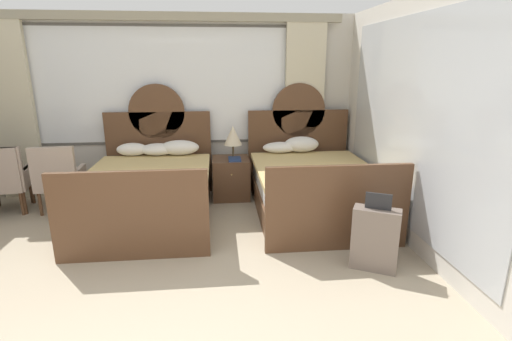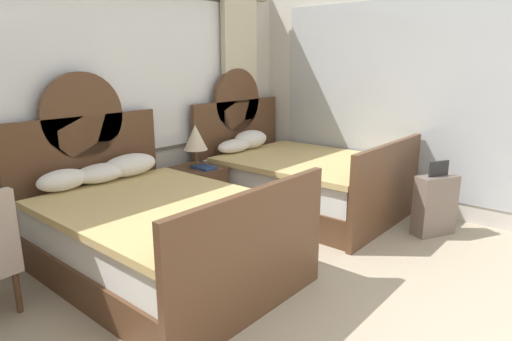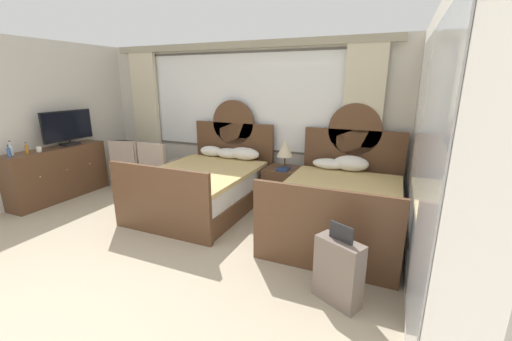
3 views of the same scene
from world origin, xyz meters
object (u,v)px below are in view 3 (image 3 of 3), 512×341
at_px(bed_near_window, 206,185).
at_px(table_lamp_on_nightstand, 285,148).
at_px(bottle_liquor_amber, 27,149).
at_px(armchair_by_window_centre, 129,161).
at_px(bed_near_mirror, 340,205).
at_px(dresser_minibar, 59,173).
at_px(suitcase_on_floor, 338,271).
at_px(bottle_spirit_blue, 9,152).
at_px(nightstand_between_beds, 282,185).
at_px(bottle_water_clear, 11,150).
at_px(book_on_nightstand, 283,169).
at_px(cup_on_dresser, 39,149).
at_px(tv_flatscreen, 68,127).
at_px(armchair_by_window_right, 129,161).
at_px(armchair_by_window_left, 158,165).

height_order(bed_near_window, table_lamp_on_nightstand, bed_near_window).
xyz_separation_m(bottle_liquor_amber, armchair_by_window_centre, (0.58, 1.51, -0.49)).
height_order(bed_near_mirror, dresser_minibar, bed_near_mirror).
bearing_deg(table_lamp_on_nightstand, bottle_liquor_amber, -153.64).
relative_size(bottle_liquor_amber, suitcase_on_floor, 0.23).
bearing_deg(table_lamp_on_nightstand, bottle_spirit_blue, -150.17).
distance_m(bed_near_mirror, nightstand_between_beds, 1.28).
bearing_deg(nightstand_between_beds, bottle_water_clear, -151.79).
distance_m(book_on_nightstand, dresser_minibar, 3.94).
bearing_deg(armchair_by_window_centre, book_on_nightstand, 3.75).
height_order(bed_near_window, armchair_by_window_centre, bed_near_window).
bearing_deg(bottle_liquor_amber, cup_on_dresser, 68.38).
xyz_separation_m(tv_flatscreen, armchair_by_window_centre, (0.59, 0.76, -0.73)).
height_order(bottle_water_clear, bottle_liquor_amber, bottle_water_clear).
bearing_deg(suitcase_on_floor, tv_flatscreen, 166.75).
xyz_separation_m(table_lamp_on_nightstand, suitcase_on_floor, (1.29, -2.25, -0.63)).
bearing_deg(table_lamp_on_nightstand, book_on_nightstand, -82.09).
distance_m(armchair_by_window_centre, armchair_by_window_right, 0.01).
distance_m(nightstand_between_beds, cup_on_dresser, 4.01).
distance_m(bed_near_window, armchair_by_window_centre, 2.02).
bearing_deg(bottle_liquor_amber, armchair_by_window_right, 69.10).
bearing_deg(bottle_water_clear, tv_flatscreen, 85.09).
distance_m(bed_near_window, bottle_liquor_amber, 2.88).
relative_size(bottle_water_clear, cup_on_dresser, 2.10).
bearing_deg(armchair_by_window_left, bottle_water_clear, -129.25).
distance_m(book_on_nightstand, tv_flatscreen, 3.88).
bearing_deg(book_on_nightstand, armchair_by_window_right, -176.23).
relative_size(dresser_minibar, armchair_by_window_right, 1.79).
height_order(tv_flatscreen, armchair_by_window_left, tv_flatscreen).
height_order(cup_on_dresser, suitcase_on_floor, cup_on_dresser).
bearing_deg(table_lamp_on_nightstand, armchair_by_window_right, -174.12).
relative_size(table_lamp_on_nightstand, dresser_minibar, 0.29).
bearing_deg(nightstand_between_beds, dresser_minibar, -159.75).
relative_size(dresser_minibar, bottle_spirit_blue, 8.95).
xyz_separation_m(bed_near_window, armchair_by_window_centre, (-1.99, 0.37, 0.11)).
xyz_separation_m(bed_near_window, armchair_by_window_left, (-1.28, 0.37, 0.11)).
relative_size(armchair_by_window_left, armchair_by_window_centre, 1.00).
xyz_separation_m(bottle_liquor_amber, suitcase_on_floor, (4.98, -0.42, -0.66)).
bearing_deg(armchair_by_window_right, armchair_by_window_left, -0.05).
height_order(bottle_liquor_amber, suitcase_on_floor, bottle_liquor_amber).
xyz_separation_m(bed_near_mirror, armchair_by_window_centre, (-4.15, 0.38, 0.12)).
bearing_deg(nightstand_between_beds, book_on_nightstand, -63.16).
bearing_deg(armchair_by_window_left, armchair_by_window_right, 179.95).
bearing_deg(book_on_nightstand, bed_near_window, -153.23).
bearing_deg(cup_on_dresser, suitcase_on_floor, -6.63).
relative_size(nightstand_between_beds, tv_flatscreen, 0.65).
bearing_deg(bed_near_mirror, bottle_water_clear, -164.75).
xyz_separation_m(dresser_minibar, cup_on_dresser, (0.08, -0.31, 0.50)).
bearing_deg(nightstand_between_beds, bed_near_mirror, -32.58).
bearing_deg(book_on_nightstand, tv_flatscreen, -165.48).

